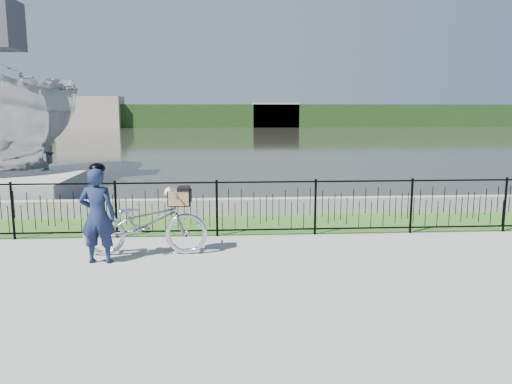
{
  "coord_description": "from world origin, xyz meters",
  "views": [
    {
      "loc": [
        -0.84,
        -8.26,
        2.57
      ],
      "look_at": [
        -0.25,
        1.0,
        1.0
      ],
      "focal_mm": 35.0,
      "sensor_mm": 36.0,
      "label": 1
    }
  ],
  "objects": [
    {
      "name": "far_treeline",
      "position": [
        0.0,
        60.0,
        1.5
      ],
      "size": [
        120.0,
        6.0,
        3.0
      ],
      "primitive_type": "cube",
      "color": "#1F3E18",
      "rests_on": "ground"
    },
    {
      "name": "ground",
      "position": [
        0.0,
        0.0,
        0.0
      ],
      "size": [
        120.0,
        120.0,
        0.0
      ],
      "primitive_type": "plane",
      "color": "gray",
      "rests_on": "ground"
    },
    {
      "name": "grass_strip",
      "position": [
        0.0,
        2.6,
        0.0
      ],
      "size": [
        60.0,
        2.0,
        0.01
      ],
      "primitive_type": "cube",
      "color": "#305E1D",
      "rests_on": "ground"
    },
    {
      "name": "quay_wall",
      "position": [
        0.0,
        3.6,
        0.2
      ],
      "size": [
        60.0,
        0.3,
        0.4
      ],
      "primitive_type": "cube",
      "color": "gray",
      "rests_on": "ground"
    },
    {
      "name": "bicycle_rig",
      "position": [
        -2.23,
        0.4,
        0.58
      ],
      "size": [
        2.17,
        0.76,
        1.23
      ],
      "color": "#B8BDC6",
      "rests_on": "ground"
    },
    {
      "name": "water",
      "position": [
        0.0,
        33.0,
        0.0
      ],
      "size": [
        120.0,
        120.0,
        0.0
      ],
      "primitive_type": "plane",
      "color": "#28281F",
      "rests_on": "ground"
    },
    {
      "name": "far_building_left",
      "position": [
        -18.0,
        58.0,
        2.0
      ],
      "size": [
        8.0,
        4.0,
        4.0
      ],
      "primitive_type": "cube",
      "color": "#A19581",
      "rests_on": "ground"
    },
    {
      "name": "cyclist",
      "position": [
        -2.95,
        -0.02,
        0.83
      ],
      "size": [
        0.6,
        0.4,
        1.68
      ],
      "color": "#161E3C",
      "rests_on": "ground"
    },
    {
      "name": "fence",
      "position": [
        0.0,
        1.6,
        0.58
      ],
      "size": [
        14.0,
        0.06,
        1.15
      ],
      "primitive_type": null,
      "color": "black",
      "rests_on": "ground"
    },
    {
      "name": "far_building_right",
      "position": [
        6.0,
        58.5,
        1.6
      ],
      "size": [
        6.0,
        3.0,
        3.2
      ],
      "primitive_type": "cube",
      "color": "#A19581",
      "rests_on": "ground"
    }
  ]
}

